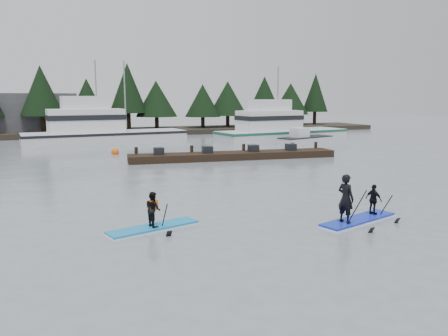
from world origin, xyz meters
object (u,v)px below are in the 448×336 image
object	(u,v)px
fishing_boat_large	(101,137)
paddleboard_solo	(153,218)
floating_dock	(234,156)
paddleboard_duo	(356,206)
fishing_boat_medium	(279,135)

from	to	relation	value
fishing_boat_large	paddleboard_solo	xyz separation A→B (m)	(-1.20, -30.50, -0.26)
fishing_boat_large	floating_dock	distance (m)	17.27
paddleboard_solo	paddleboard_duo	bearing A→B (deg)	-30.52
fishing_boat_large	fishing_boat_medium	world-z (taller)	fishing_boat_large
paddleboard_duo	floating_dock	bearing A→B (deg)	65.56
fishing_boat_large	floating_dock	xyz separation A→B (m)	(7.98, -15.32, -0.42)
fishing_boat_large	fishing_boat_medium	distance (m)	18.17
paddleboard_solo	fishing_boat_large	bearing A→B (deg)	71.42
fishing_boat_medium	paddleboard_solo	world-z (taller)	fishing_boat_medium
paddleboard_duo	fishing_boat_large	bearing A→B (deg)	83.14
floating_dock	paddleboard_solo	size ratio (longest dim) A/B	4.66
fishing_boat_large	paddleboard_solo	world-z (taller)	fishing_boat_large
floating_dock	fishing_boat_medium	bearing A→B (deg)	54.74
fishing_boat_medium	floating_dock	xyz separation A→B (m)	(-9.72, -11.18, -0.35)
floating_dock	paddleboard_duo	size ratio (longest dim) A/B	4.31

